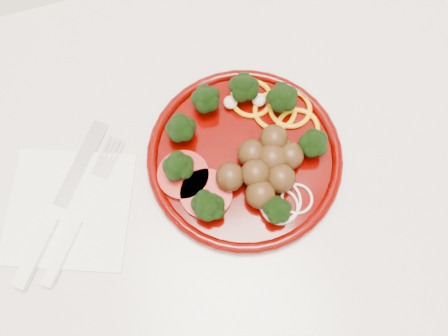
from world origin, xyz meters
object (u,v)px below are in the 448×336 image
object	(u,v)px
plate	(245,156)
fork	(71,234)
napkin	(69,208)
knife	(51,223)

from	to	relation	value
plate	fork	xyz separation A→B (m)	(-0.23, -0.03, -0.01)
plate	napkin	bearing A→B (deg)	179.01
knife	fork	xyz separation A→B (m)	(0.02, -0.02, -0.00)
knife	fork	bearing A→B (deg)	-97.00
plate	napkin	world-z (taller)	plate
plate	fork	bearing A→B (deg)	-172.45
plate	fork	world-z (taller)	plate
napkin	knife	size ratio (longest dim) A/B	0.79
plate	fork	distance (m)	0.23
plate	knife	bearing A→B (deg)	-177.80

